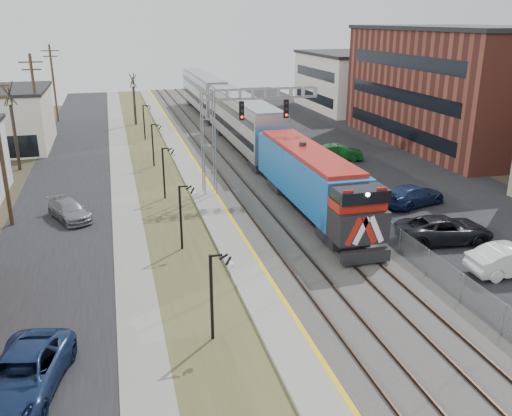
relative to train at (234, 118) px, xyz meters
name	(u,v)px	position (x,y,z in m)	size (l,w,h in m)	color
street_west	(68,181)	(-17.00, -10.77, -2.86)	(7.00, 120.00, 0.04)	black
sidewalk	(122,177)	(-12.50, -10.77, -2.84)	(2.00, 120.00, 0.08)	gray
grass_median	(157,175)	(-9.50, -10.77, -2.85)	(4.00, 120.00, 0.06)	#494B28
platform	(191,171)	(-6.50, -10.77, -2.76)	(2.00, 120.00, 0.24)	gray
ballast_bed	(245,168)	(-1.50, -10.77, -2.78)	(8.00, 120.00, 0.20)	#595651
parking_lot	(364,160)	(10.50, -10.77, -2.86)	(16.00, 120.00, 0.04)	black
platform_edge	(200,169)	(-5.62, -10.77, -2.64)	(0.24, 120.00, 0.01)	gold
track_near	(223,167)	(-3.50, -10.77, -2.61)	(1.58, 120.00, 0.15)	#2D2119
track_far	(260,165)	(0.00, -10.77, -2.61)	(1.58, 120.00, 0.15)	#2D2119
train	(234,118)	(0.00, 0.00, 0.00)	(3.00, 63.05, 5.33)	#155EAD
signal_gantry	(230,124)	(-4.28, -17.78, 2.70)	(9.00, 1.07, 8.15)	gray
lampposts	(180,217)	(-9.50, -27.49, -0.88)	(0.14, 62.14, 4.00)	black
utility_poles	(1,152)	(-20.00, -20.77, 2.12)	(0.28, 80.28, 10.00)	#4C3823
fence	(288,158)	(2.70, -10.77, -2.08)	(0.04, 120.00, 1.60)	gray
bare_trees	(54,141)	(-18.16, -6.86, -0.18)	(12.30, 42.30, 5.95)	#382D23
car_lot_c	(444,230)	(6.30, -30.80, -2.07)	(2.71, 5.87, 1.63)	black
car_lot_d	(413,196)	(8.08, -24.09, -2.12)	(2.14, 5.27, 1.53)	#16254D
car_lot_e	(328,165)	(5.32, -14.24, -2.09)	(1.88, 4.66, 1.59)	gray
car_lot_f	(339,153)	(8.12, -10.11, -2.12)	(1.62, 4.64, 1.53)	#0E4818
car_street_a	(23,376)	(-16.85, -39.53, -2.10)	(2.59, 5.61, 1.56)	navy
car_street_b	(69,211)	(-16.31, -20.69, -2.24)	(1.81, 4.45, 1.29)	gray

